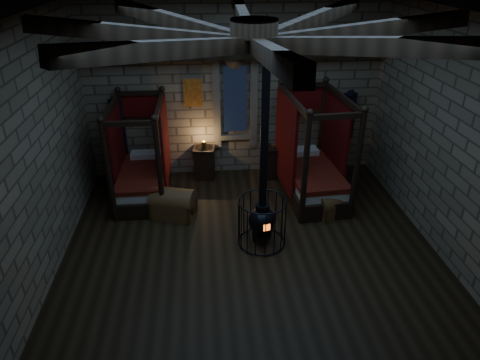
{
  "coord_description": "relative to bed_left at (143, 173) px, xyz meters",
  "views": [
    {
      "loc": [
        -0.81,
        -6.44,
        5.0
      ],
      "look_at": [
        -0.15,
        0.6,
        1.24
      ],
      "focal_mm": 32.0,
      "sensor_mm": 36.0,
      "label": 1
    }
  ],
  "objects": [
    {
      "name": "room",
      "position": [
        2.2,
        -2.35,
        3.2
      ],
      "size": [
        7.02,
        7.02,
        4.29
      ],
      "color": "black",
      "rests_on": "ground"
    },
    {
      "name": "bed_left",
      "position": [
        0.0,
        0.0,
        0.0
      ],
      "size": [
        1.13,
        2.12,
        2.2
      ],
      "rotation": [
        0.0,
        0.0,
        -0.0
      ],
      "color": "black",
      "rests_on": "ground"
    },
    {
      "name": "bed_right",
      "position": [
        3.83,
        -0.33,
        0.04
      ],
      "size": [
        1.35,
        2.34,
        2.37
      ],
      "rotation": [
        0.0,
        0.0,
        0.07
      ],
      "color": "black",
      "rests_on": "ground"
    },
    {
      "name": "trunk_left",
      "position": [
        0.71,
        -1.01,
        -0.25
      ],
      "size": [
        1.03,
        0.81,
        0.66
      ],
      "rotation": [
        0.0,
        0.0,
        -0.29
      ],
      "color": "brown",
      "rests_on": "ground"
    },
    {
      "name": "trunk_right",
      "position": [
        4.11,
        -1.27,
        -0.3
      ],
      "size": [
        0.85,
        0.7,
        0.54
      ],
      "rotation": [
        0.0,
        0.0,
        0.38
      ],
      "color": "brown",
      "rests_on": "ground"
    },
    {
      "name": "nightstand_left",
      "position": [
        1.41,
        0.71,
        -0.13
      ],
      "size": [
        0.57,
        0.55,
        0.99
      ],
      "rotation": [
        0.0,
        0.0,
        -0.13
      ],
      "color": "black",
      "rests_on": "ground"
    },
    {
      "name": "nightstand_right",
      "position": [
        3.17,
        0.6,
        -0.13
      ],
      "size": [
        0.51,
        0.49,
        0.89
      ],
      "rotation": [
        0.0,
        0.0,
        -0.0
      ],
      "color": "black",
      "rests_on": "ground"
    },
    {
      "name": "stove",
      "position": [
        2.45,
        -2.15,
        0.05
      ],
      "size": [
        0.93,
        0.93,
        4.05
      ],
      "rotation": [
        0.0,
        0.0,
        0.21
      ],
      "color": "black",
      "rests_on": "ground"
    }
  ]
}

